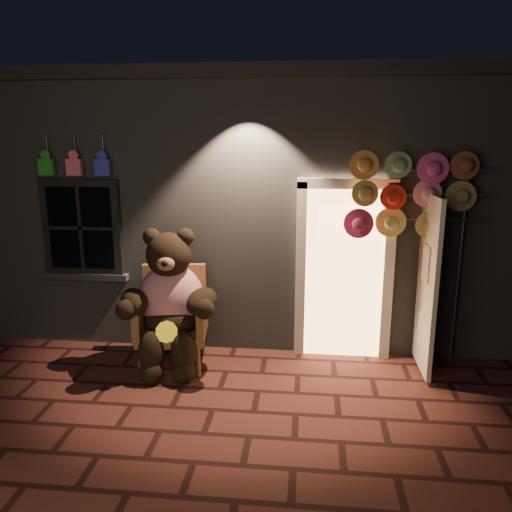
# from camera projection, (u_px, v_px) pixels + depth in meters

# --- Properties ---
(ground) EXTENTS (60.00, 60.00, 0.00)m
(ground) POSITION_uv_depth(u_px,v_px,m) (212.00, 410.00, 4.98)
(ground) COLOR #572721
(ground) RESTS_ON ground
(shop_building) EXTENTS (7.30, 5.95, 3.51)m
(shop_building) POSITION_uv_depth(u_px,v_px,m) (255.00, 192.00, 8.43)
(shop_building) COLOR slate
(shop_building) RESTS_ON ground
(wicker_armchair) EXTENTS (0.87, 0.81, 1.16)m
(wicker_armchair) POSITION_uv_depth(u_px,v_px,m) (173.00, 316.00, 5.93)
(wicker_armchair) COLOR #965E3A
(wicker_armchair) RESTS_ON ground
(teddy_bear) EXTENTS (1.20, 1.00, 1.67)m
(teddy_bear) POSITION_uv_depth(u_px,v_px,m) (170.00, 301.00, 5.73)
(teddy_bear) COLOR #BF1439
(teddy_bear) RESTS_ON ground
(hat_rack) EXTENTS (1.59, 0.22, 2.50)m
(hat_rack) POSITION_uv_depth(u_px,v_px,m) (411.00, 196.00, 5.54)
(hat_rack) COLOR #59595E
(hat_rack) RESTS_ON ground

